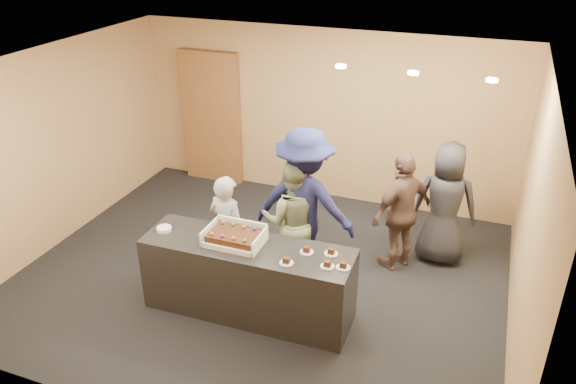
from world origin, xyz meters
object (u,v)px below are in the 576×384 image
(sheet_cake, at_px, (234,235))
(plate_stack, at_px, (164,229))
(serving_counter, at_px, (248,279))
(person_server_grey, at_px, (228,231))
(person_brown_extra, at_px, (402,212))
(storage_cabinet, at_px, (212,118))
(person_sage_man, at_px, (292,220))
(cake_box, at_px, (235,238))
(person_navy_man, at_px, (304,204))
(person_dark_suit, at_px, (445,204))

(sheet_cake, distance_m, plate_stack, 0.89)
(serving_counter, bearing_deg, person_server_grey, 134.57)
(serving_counter, bearing_deg, person_brown_extra, 46.52)
(sheet_cake, relative_size, plate_stack, 3.18)
(storage_cabinet, height_order, person_sage_man, storage_cabinet)
(person_brown_extra, bearing_deg, serving_counter, -6.48)
(serving_counter, height_order, storage_cabinet, storage_cabinet)
(plate_stack, xyz_separation_m, person_sage_man, (1.25, 0.92, -0.12))
(serving_counter, height_order, person_sage_man, person_sage_man)
(cake_box, relative_size, sheet_cake, 1.17)
(plate_stack, relative_size, person_server_grey, 0.12)
(cake_box, height_order, person_server_grey, person_server_grey)
(serving_counter, xyz_separation_m, plate_stack, (-1.03, -0.04, 0.47))
(person_navy_man, relative_size, person_brown_extra, 1.23)
(plate_stack, distance_m, person_sage_man, 1.55)
(storage_cabinet, xyz_separation_m, person_brown_extra, (3.50, -1.56, -0.32))
(sheet_cake, height_order, person_server_grey, person_server_grey)
(cake_box, height_order, sheet_cake, cake_box)
(person_sage_man, height_order, person_dark_suit, person_dark_suit)
(person_navy_man, bearing_deg, person_server_grey, 32.93)
(serving_counter, distance_m, plate_stack, 1.14)
(cake_box, distance_m, person_navy_man, 1.08)
(person_dark_suit, bearing_deg, cake_box, 41.64)
(plate_stack, distance_m, person_dark_suit, 3.55)
(cake_box, height_order, person_navy_man, person_navy_man)
(sheet_cake, relative_size, person_dark_suit, 0.33)
(storage_cabinet, bearing_deg, person_dark_suit, -16.80)
(cake_box, relative_size, person_navy_man, 0.32)
(serving_counter, relative_size, storage_cabinet, 1.07)
(serving_counter, xyz_separation_m, cake_box, (-0.15, 0.02, 0.49))
(serving_counter, distance_m, cake_box, 0.52)
(person_server_grey, bearing_deg, storage_cabinet, -46.57)
(sheet_cake, xyz_separation_m, plate_stack, (-0.88, -0.04, -0.08))
(serving_counter, xyz_separation_m, sheet_cake, (-0.15, -0.00, 0.55))
(storage_cabinet, height_order, person_navy_man, storage_cabinet)
(sheet_cake, relative_size, person_sage_man, 0.34)
(serving_counter, bearing_deg, person_navy_man, 70.76)
(plate_stack, bearing_deg, storage_cabinet, 108.07)
(serving_counter, bearing_deg, person_dark_suit, 43.92)
(storage_cabinet, xyz_separation_m, person_server_grey, (1.60, -2.67, -0.38))
(cake_box, xyz_separation_m, person_dark_suit, (2.08, 1.90, -0.11))
(sheet_cake, distance_m, person_sage_man, 0.97)
(person_dark_suit, bearing_deg, person_brown_extra, 34.94)
(person_sage_man, relative_size, person_dark_suit, 0.96)
(sheet_cake, distance_m, person_server_grey, 0.62)
(serving_counter, bearing_deg, plate_stack, -178.67)
(storage_cabinet, bearing_deg, cake_box, -58.30)
(plate_stack, bearing_deg, person_dark_suit, 33.60)
(serving_counter, height_order, person_navy_man, person_navy_man)
(sheet_cake, bearing_deg, plate_stack, -177.22)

